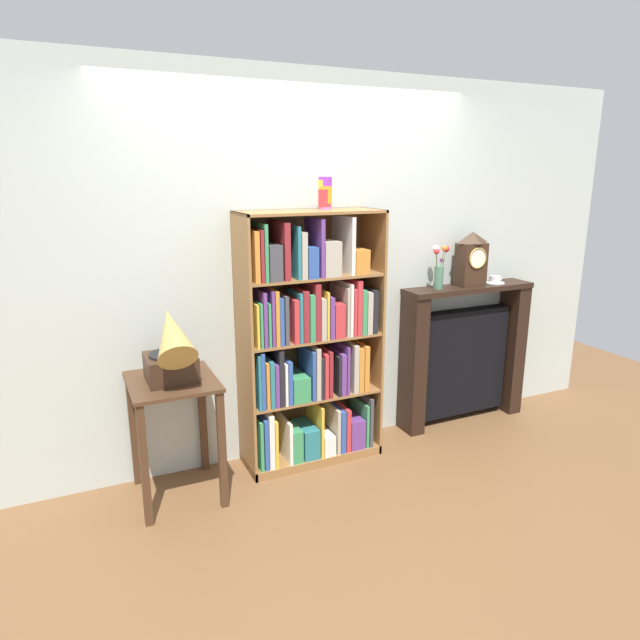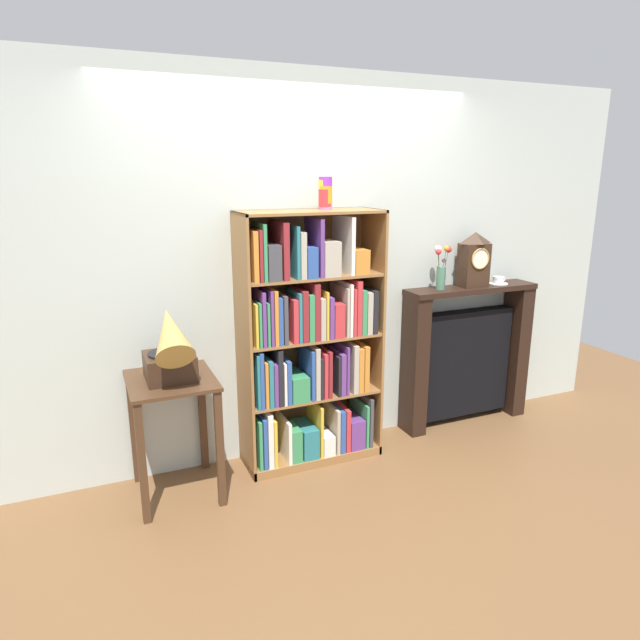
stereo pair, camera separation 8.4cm
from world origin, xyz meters
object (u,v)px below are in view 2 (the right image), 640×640
Objects in this scene: fireplace_mantel at (465,356)px; cup_stack at (325,193)px; flower_vase at (441,268)px; gramophone at (170,348)px; mantel_clock at (474,259)px; bookshelf at (309,351)px; side_table_left at (173,409)px; teacup_with_saucer at (498,281)px.

cup_stack is at bearing -178.71° from fireplace_mantel.
fireplace_mantel is 0.78m from flower_vase.
flower_vase is at bearing -176.22° from fireplace_mantel.
gramophone is 2.04m from flower_vase.
mantel_clock is (1.23, 0.00, -0.50)m from cup_stack.
bookshelf is 3.37× the size of gramophone.
flower_vase is at bearing 6.53° from gramophone.
bookshelf is 5.24× the size of flower_vase.
cup_stack is at bearing 7.88° from side_table_left.
gramophone is at bearing -168.31° from cup_stack.
mantel_clock is 0.31m from teacup_with_saucer.
flower_vase reaches higher than fireplace_mantel.
bookshelf is 1.66m from teacup_with_saucer.
gramophone is 2.56m from teacup_with_saucer.
side_table_left is at bearing -175.62° from fireplace_mantel.
flower_vase reaches higher than side_table_left.
bookshelf is at bearing 5.09° from side_table_left.
flower_vase reaches higher than teacup_with_saucer.
cup_stack reaches higher than gramophone.
cup_stack reaches higher than flower_vase.
bookshelf reaches higher than teacup_with_saucer.
side_table_left is (-1.07, -0.15, -1.25)m from cup_stack.
teacup_with_saucer is at bearing 0.29° from cup_stack.
cup_stack is at bearing -179.77° from mantel_clock.
side_table_left is 0.41m from gramophone.
teacup_with_saucer reaches higher than side_table_left.
mantel_clock is at bearing -0.73° from flower_vase.
bookshelf is 11.44× the size of teacup_with_saucer.
mantel_clock is at bearing -84.91° from fireplace_mantel.
mantel_clock reaches higher than side_table_left.
bookshelf is 0.96m from side_table_left.
fireplace_mantel is at bearing 3.78° from flower_vase.
side_table_left is 2.42m from mantel_clock.
cup_stack is 1.33m from mantel_clock.
flower_vase is (2.01, 0.23, 0.29)m from gramophone.
bookshelf is at bearing -177.42° from teacup_with_saucer.
fireplace_mantel is at bearing 4.38° from side_table_left.
teacup_with_saucer is (2.55, 0.16, 0.57)m from side_table_left.
flower_vase is (1.08, 0.07, 0.47)m from bookshelf.
bookshelf is 1.18m from flower_vase.
bookshelf reaches higher than mantel_clock.
teacup_with_saucer is at bearing 0.60° from mantel_clock.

